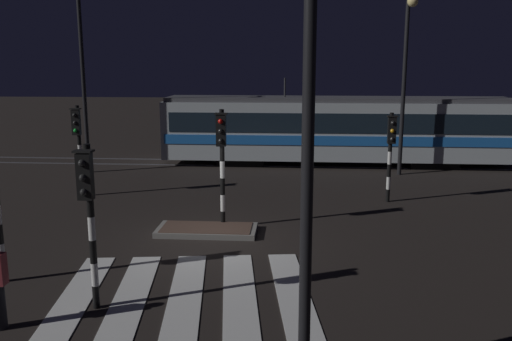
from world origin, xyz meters
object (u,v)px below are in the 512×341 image
object	(u,v)px
traffic_light_corner_far_left	(78,137)
street_lamp_trackside_right	(406,66)
traffic_light_median_centre	(222,151)
street_lamp_trackside_left	(80,59)
street_lamp_near_kerb	(310,77)
tram	(336,129)
traffic_light_kerb_mid_left	(88,203)
traffic_light_corner_far_right	(391,144)

from	to	relation	value
traffic_light_corner_far_left	street_lamp_trackside_right	world-z (taller)	street_lamp_trackside_right
street_lamp_trackside_right	traffic_light_median_centre	bearing A→B (deg)	-129.67
street_lamp_trackside_left	street_lamp_near_kerb	distance (m)	18.32
street_lamp_trackside_right	tram	size ratio (longest dim) A/B	0.45
traffic_light_kerb_mid_left	street_lamp_near_kerb	size ratio (longest dim) A/B	0.45
street_lamp_near_kerb	street_lamp_trackside_left	bearing A→B (deg)	121.11
traffic_light_corner_far_left	street_lamp_trackside_right	bearing A→B (deg)	20.50
traffic_light_corner_far_right	traffic_light_median_centre	world-z (taller)	traffic_light_median_centre
traffic_light_corner_far_right	street_lamp_near_kerb	bearing A→B (deg)	-105.13
traffic_light_median_centre	street_lamp_trackside_left	size ratio (longest dim) A/B	0.44
street_lamp_trackside_right	street_lamp_near_kerb	bearing A→B (deg)	-105.21
traffic_light_corner_far_left	tram	xyz separation A→B (m)	(9.79, 7.01, -0.47)
traffic_light_corner_far_right	street_lamp_near_kerb	size ratio (longest dim) A/B	0.43
traffic_light_median_centre	street_lamp_near_kerb	xyz separation A→B (m)	(2.32, -8.10, 2.36)
traffic_light_corner_far_left	street_lamp_near_kerb	size ratio (longest dim) A/B	0.45
traffic_light_corner_far_left	street_lamp_trackside_right	distance (m)	13.54
traffic_light_median_centre	tram	size ratio (longest dim) A/B	0.21
street_lamp_trackside_right	traffic_light_corner_far_right	bearing A→B (deg)	-105.40
traffic_light_corner_far_left	street_lamp_trackside_right	xyz separation A→B (m)	(12.46, 4.66, 2.50)
traffic_light_median_centre	street_lamp_trackside_right	distance (m)	10.81
street_lamp_trackside_right	traffic_light_kerb_mid_left	bearing A→B (deg)	-122.08
traffic_light_kerb_mid_left	traffic_light_corner_far_left	distance (m)	9.82
traffic_light_kerb_mid_left	tram	distance (m)	17.07
traffic_light_corner_far_left	street_lamp_trackside_left	world-z (taller)	street_lamp_trackside_left
traffic_light_kerb_mid_left	tram	bearing A→B (deg)	69.79
street_lamp_trackside_left	tram	bearing A→B (deg)	14.42
street_lamp_trackside_left	tram	world-z (taller)	street_lamp_trackside_left
traffic_light_median_centre	street_lamp_trackside_left	bearing A→B (deg)	133.31
traffic_light_median_centre	street_lamp_near_kerb	distance (m)	8.75
traffic_light_corner_far_right	street_lamp_trackside_left	world-z (taller)	street_lamp_trackside_left
street_lamp_trackside_left	street_lamp_near_kerb	bearing A→B (deg)	-58.89
traffic_light_corner_far_left	tram	world-z (taller)	tram
street_lamp_near_kerb	street_lamp_trackside_right	world-z (taller)	street_lamp_trackside_right
traffic_light_corner_far_right	street_lamp_trackside_right	size ratio (longest dim) A/B	0.42
traffic_light_corner_far_left	street_lamp_near_kerb	distance (m)	14.31
traffic_light_corner_far_right	traffic_light_median_centre	xyz separation A→B (m)	(-5.45, -3.46, 0.25)
tram	street_lamp_near_kerb	bearing A→B (deg)	-95.35
traffic_light_corner_far_left	street_lamp_near_kerb	world-z (taller)	street_lamp_near_kerb
traffic_light_kerb_mid_left	street_lamp_trackside_right	distance (m)	16.33
street_lamp_trackside_left	street_lamp_near_kerb	xyz separation A→B (m)	(9.47, -15.69, -0.30)
traffic_light_corner_far_right	street_lamp_trackside_right	distance (m)	5.50
traffic_light_kerb_mid_left	traffic_light_median_centre	size ratio (longest dim) A/B	0.95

